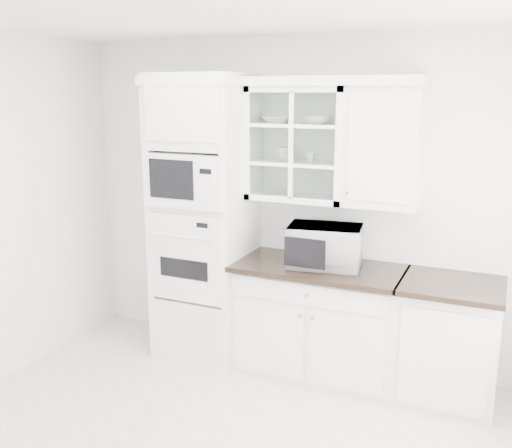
% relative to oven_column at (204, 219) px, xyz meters
% --- Properties ---
extents(room_shell, '(4.00, 3.50, 2.70)m').
position_rel_oven_column_xyz_m(room_shell, '(0.75, -0.99, 0.58)').
color(room_shell, white).
rests_on(room_shell, ground).
extents(oven_column, '(0.76, 0.68, 2.40)m').
position_rel_oven_column_xyz_m(oven_column, '(0.00, 0.00, 0.00)').
color(oven_column, white).
rests_on(oven_column, ground).
extents(base_cabinet_run, '(1.32, 0.67, 0.92)m').
position_rel_oven_column_xyz_m(base_cabinet_run, '(1.03, 0.03, -0.74)').
color(base_cabinet_run, white).
rests_on(base_cabinet_run, ground).
extents(extra_base_cabinet, '(0.72, 0.67, 0.92)m').
position_rel_oven_column_xyz_m(extra_base_cabinet, '(2.03, 0.03, -0.74)').
color(extra_base_cabinet, white).
rests_on(extra_base_cabinet, ground).
extents(upper_cabinet_glass, '(0.80, 0.33, 0.90)m').
position_rel_oven_column_xyz_m(upper_cabinet_glass, '(0.78, 0.17, 0.65)').
color(upper_cabinet_glass, white).
rests_on(upper_cabinet_glass, room_shell).
extents(upper_cabinet_solid, '(0.55, 0.33, 0.90)m').
position_rel_oven_column_xyz_m(upper_cabinet_solid, '(1.46, 0.17, 0.65)').
color(upper_cabinet_solid, white).
rests_on(upper_cabinet_solid, room_shell).
extents(crown_molding, '(2.14, 0.38, 0.07)m').
position_rel_oven_column_xyz_m(crown_molding, '(0.68, 0.14, 1.14)').
color(crown_molding, white).
rests_on(crown_molding, room_shell).
extents(countertop_microwave, '(0.63, 0.55, 0.32)m').
position_rel_oven_column_xyz_m(countertop_microwave, '(1.06, 0.03, -0.12)').
color(countertop_microwave, white).
rests_on(countertop_microwave, base_cabinet_run).
extents(bowl_a, '(0.28, 0.28, 0.06)m').
position_rel_oven_column_xyz_m(bowl_a, '(0.58, 0.18, 0.84)').
color(bowl_a, white).
rests_on(bowl_a, upper_cabinet_glass).
extents(bowl_b, '(0.21, 0.21, 0.06)m').
position_rel_oven_column_xyz_m(bowl_b, '(0.94, 0.15, 0.84)').
color(bowl_b, white).
rests_on(bowl_b, upper_cabinet_glass).
extents(cup_a, '(0.14, 0.14, 0.11)m').
position_rel_oven_column_xyz_m(cup_a, '(0.67, 0.19, 0.56)').
color(cup_a, white).
rests_on(cup_a, upper_cabinet_glass).
extents(cup_b, '(0.09, 0.09, 0.08)m').
position_rel_oven_column_xyz_m(cup_b, '(0.88, 0.18, 0.55)').
color(cup_b, white).
rests_on(cup_b, upper_cabinet_glass).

